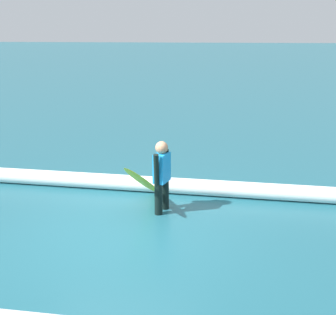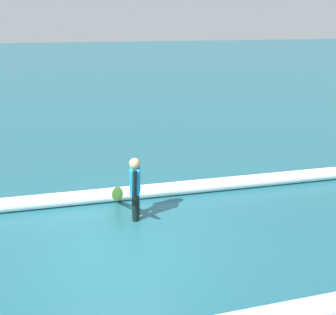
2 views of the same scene
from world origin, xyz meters
The scene contains 3 objects.
ground_plane centered at (0.00, 0.00, 0.00)m, with size 183.34×183.34×0.00m, color #1E5967.
surfer centered at (-0.63, -0.94, 0.71)m, with size 0.29×0.64×1.29m.
surfboard centered at (-0.28, -1.05, 0.51)m, with size 0.54×1.73×1.06m.
Camera 2 is at (1.22, 6.68, 3.80)m, focal length 44.50 mm.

